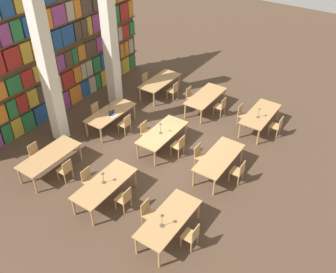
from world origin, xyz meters
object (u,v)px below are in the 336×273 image
Objects in this scene: chair_14 at (125,124)px; chair_3 at (200,155)px; desk_lamp_4 at (110,107)px; laptop at (113,115)px; pillar_center at (110,39)px; reading_table_0 at (169,220)px; desk_lamp_2 at (103,176)px; chair_11 at (191,96)px; reading_table_8 at (160,82)px; reading_table_7 at (111,113)px; reading_table_1 at (219,158)px; chair_5 at (242,114)px; chair_12 at (66,169)px; chair_15 at (97,112)px; chair_1 at (148,213)px; chair_13 at (36,154)px; chair_7 at (89,180)px; chair_2 at (238,171)px; chair_9 at (146,132)px; chair_0 at (192,236)px; chair_10 at (221,106)px; chair_4 at (277,126)px; chair_6 at (124,198)px; desk_lamp_0 at (162,218)px; desk_lamp_1 at (259,111)px; chair_16 at (174,90)px; chair_8 at (179,145)px; chair_17 at (147,81)px; desk_lamp_3 at (160,126)px; reading_table_4 at (162,134)px; reading_table_2 at (260,115)px; reading_table_5 at (206,97)px; pillar_left at (48,69)px; reading_table_6 at (49,157)px.

chair_3 is at bearing -90.89° from chair_14.
desk_lamp_4 is 0.39m from laptop.
pillar_center is 2.68× the size of reading_table_0.
chair_11 is (6.59, 0.77, -0.58)m from desk_lamp_2.
pillar_center reaches higher than reading_table_8.
reading_table_1 is at bearing -90.57° from reading_table_7.
laptop is (-3.42, 4.07, 0.32)m from chair_5.
chair_12 is 1.00× the size of chair_15.
chair_5 reaches higher than reading_table_8.
chair_1 is 1.00× the size of chair_13.
chair_1 is 1.00× the size of chair_7.
chair_2 and chair_13 have the same top height.
chair_0 is at bearing 50.92° from chair_9.
chair_10 is (0.06, 1.03, 0.00)m from chair_5.
chair_6 is (-6.49, 2.50, 0.00)m from chair_4.
pillar_center is 6.30m from chair_7.
chair_2 is 2.22× the size of desk_lamp_4.
desk_lamp_0 is 0.56× the size of chair_7.
chair_7 is at bearing -37.28° from chair_3.
chair_5 is 1.01m from desk_lamp_1.
chair_16 is at bearing 89.53° from chair_10.
chair_8 is (3.30, 1.04, 0.00)m from chair_1.
chair_17 is at bearing 25.98° from desk_lamp_2.
desk_lamp_2 is 0.51× the size of chair_12.
desk_lamp_3 is 0.54× the size of chair_15.
chair_12 reaches higher than reading_table_8.
chair_9 and chair_12 have the same top height.
laptop is at bearing -140.58° from pillar_center.
desk_lamp_2 is at bearing 13.43° from chair_9.
chair_1 is 2.22× the size of desk_lamp_4.
chair_5 is at bearing 12.92° from chair_0.
chair_1 is at bearing -127.65° from laptop.
chair_1 is 2.69× the size of laptop.
reading_table_4 is 2.60× the size of chair_15.
chair_16 is (6.65, -0.04, 0.00)m from chair_12.
chair_4 is 6.75m from desk_lamp_4.
chair_5 is (3.33, 0.66, -0.21)m from reading_table_1.
reading_table_2 is 2.54m from reading_table_5.
chair_12 is 0.38× the size of reading_table_7.
chair_3 is 0.38× the size of reading_table_2.
pillar_left reaches higher than reading_table_1.
desk_lamp_3 is 2.55m from reading_table_7.
reading_table_6 is at bearing -178.88° from reading_table_7.
chair_3 is 1.97× the size of desk_lamp_2.
chair_17 is (6.65, 1.47, 0.00)m from chair_12.
chair_5 and chair_8 have the same top height.
reading_table_0 is 2.55m from desk_lamp_2.
chair_17 is (0.02, 3.96, 0.00)m from chair_10.
chair_12 is (-6.29, 4.30, -0.58)m from desk_lamp_1.
chair_11 is at bearing -28.50° from desk_lamp_4.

